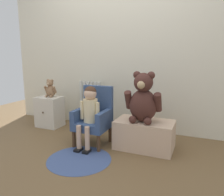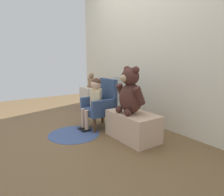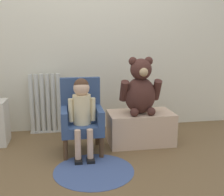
{
  "view_description": "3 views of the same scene",
  "coord_description": "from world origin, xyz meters",
  "px_view_note": "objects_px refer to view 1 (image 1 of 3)",
  "views": [
    {
      "loc": [
        1.13,
        -1.92,
        1.09
      ],
      "look_at": [
        0.16,
        0.38,
        0.6
      ],
      "focal_mm": 35.0,
      "sensor_mm": 36.0,
      "label": 1
    },
    {
      "loc": [
        2.37,
        -1.1,
        0.99
      ],
      "look_at": [
        0.23,
        0.37,
        0.49
      ],
      "focal_mm": 32.0,
      "sensor_mm": 36.0,
      "label": 2
    },
    {
      "loc": [
        -0.25,
        -2.26,
        1.1
      ],
      "look_at": [
        0.21,
        0.41,
        0.52
      ],
      "focal_mm": 45.0,
      "sensor_mm": 36.0,
      "label": 3
    }
  ],
  "objects_px": {
    "child_figure": "(89,108)",
    "small_dresser": "(50,112)",
    "radiator": "(90,104)",
    "large_teddy_bear": "(143,100)",
    "low_bench": "(144,135)",
    "small_teddy_bear": "(50,89)",
    "child_armchair": "(94,117)",
    "floor_rug": "(79,159)"
  },
  "relations": [
    {
      "from": "small_teddy_bear",
      "to": "large_teddy_bear",
      "type": "bearing_deg",
      "value": -10.8
    },
    {
      "from": "radiator",
      "to": "floor_rug",
      "type": "height_order",
      "value": "radiator"
    },
    {
      "from": "small_dresser",
      "to": "low_bench",
      "type": "xyz_separation_m",
      "value": [
        1.57,
        -0.24,
        -0.06
      ]
    },
    {
      "from": "radiator",
      "to": "floor_rug",
      "type": "bearing_deg",
      "value": -67.58
    },
    {
      "from": "child_armchair",
      "to": "floor_rug",
      "type": "distance_m",
      "value": 0.59
    },
    {
      "from": "small_dresser",
      "to": "small_teddy_bear",
      "type": "bearing_deg",
      "value": 39.3
    },
    {
      "from": "small_dresser",
      "to": "child_armchair",
      "type": "relative_size",
      "value": 0.65
    },
    {
      "from": "child_figure",
      "to": "floor_rug",
      "type": "height_order",
      "value": "child_figure"
    },
    {
      "from": "child_figure",
      "to": "small_dresser",
      "type": "bearing_deg",
      "value": 155.28
    },
    {
      "from": "low_bench",
      "to": "large_teddy_bear",
      "type": "xyz_separation_m",
      "value": [
        -0.02,
        -0.03,
        0.42
      ]
    },
    {
      "from": "radiator",
      "to": "small_teddy_bear",
      "type": "height_order",
      "value": "small_teddy_bear"
    },
    {
      "from": "low_bench",
      "to": "floor_rug",
      "type": "distance_m",
      "value": 0.81
    },
    {
      "from": "radiator",
      "to": "small_teddy_bear",
      "type": "relative_size",
      "value": 2.55
    },
    {
      "from": "child_armchair",
      "to": "floor_rug",
      "type": "relative_size",
      "value": 1.05
    },
    {
      "from": "radiator",
      "to": "child_figure",
      "type": "distance_m",
      "value": 0.82
    },
    {
      "from": "child_figure",
      "to": "small_teddy_bear",
      "type": "distance_m",
      "value": 1.03
    },
    {
      "from": "child_armchair",
      "to": "large_teddy_bear",
      "type": "distance_m",
      "value": 0.66
    },
    {
      "from": "child_armchair",
      "to": "radiator",
      "type": "bearing_deg",
      "value": 122.38
    },
    {
      "from": "child_figure",
      "to": "small_teddy_bear",
      "type": "bearing_deg",
      "value": 153.83
    },
    {
      "from": "low_bench",
      "to": "large_teddy_bear",
      "type": "height_order",
      "value": "large_teddy_bear"
    },
    {
      "from": "small_teddy_bear",
      "to": "floor_rug",
      "type": "xyz_separation_m",
      "value": [
        0.99,
        -0.82,
        -0.58
      ]
    },
    {
      "from": "radiator",
      "to": "large_teddy_bear",
      "type": "xyz_separation_m",
      "value": [
        0.98,
        -0.55,
        0.25
      ]
    },
    {
      "from": "low_bench",
      "to": "small_teddy_bear",
      "type": "height_order",
      "value": "small_teddy_bear"
    },
    {
      "from": "radiator",
      "to": "child_figure",
      "type": "xyz_separation_m",
      "value": [
        0.38,
        -0.71,
        0.13
      ]
    },
    {
      "from": "child_armchair",
      "to": "child_figure",
      "type": "xyz_separation_m",
      "value": [
        -0.0,
        -0.11,
        0.14
      ]
    },
    {
      "from": "large_teddy_bear",
      "to": "small_teddy_bear",
      "type": "bearing_deg",
      "value": 169.2
    },
    {
      "from": "radiator",
      "to": "low_bench",
      "type": "relative_size",
      "value": 1.04
    },
    {
      "from": "small_dresser",
      "to": "large_teddy_bear",
      "type": "relative_size",
      "value": 0.8
    },
    {
      "from": "child_armchair",
      "to": "child_figure",
      "type": "bearing_deg",
      "value": -90.0
    },
    {
      "from": "low_bench",
      "to": "floor_rug",
      "type": "xyz_separation_m",
      "value": [
        -0.56,
        -0.56,
        -0.17
      ]
    },
    {
      "from": "radiator",
      "to": "floor_rug",
      "type": "distance_m",
      "value": 1.21
    },
    {
      "from": "child_armchair",
      "to": "low_bench",
      "type": "bearing_deg",
      "value": 7.38
    },
    {
      "from": "low_bench",
      "to": "radiator",
      "type": "bearing_deg",
      "value": 152.72
    },
    {
      "from": "child_armchair",
      "to": "floor_rug",
      "type": "height_order",
      "value": "child_armchair"
    },
    {
      "from": "child_armchair",
      "to": "child_figure",
      "type": "height_order",
      "value": "child_figure"
    },
    {
      "from": "child_figure",
      "to": "large_teddy_bear",
      "type": "xyz_separation_m",
      "value": [
        0.61,
        0.16,
        0.11
      ]
    },
    {
      "from": "small_dresser",
      "to": "floor_rug",
      "type": "xyz_separation_m",
      "value": [
        1.01,
        -0.8,
        -0.23
      ]
    },
    {
      "from": "small_dresser",
      "to": "floor_rug",
      "type": "distance_m",
      "value": 1.31
    },
    {
      "from": "small_dresser",
      "to": "child_armchair",
      "type": "height_order",
      "value": "child_armchair"
    },
    {
      "from": "child_armchair",
      "to": "large_teddy_bear",
      "type": "relative_size",
      "value": 1.23
    },
    {
      "from": "small_dresser",
      "to": "low_bench",
      "type": "height_order",
      "value": "small_dresser"
    },
    {
      "from": "low_bench",
      "to": "floor_rug",
      "type": "bearing_deg",
      "value": -135.01
    }
  ]
}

